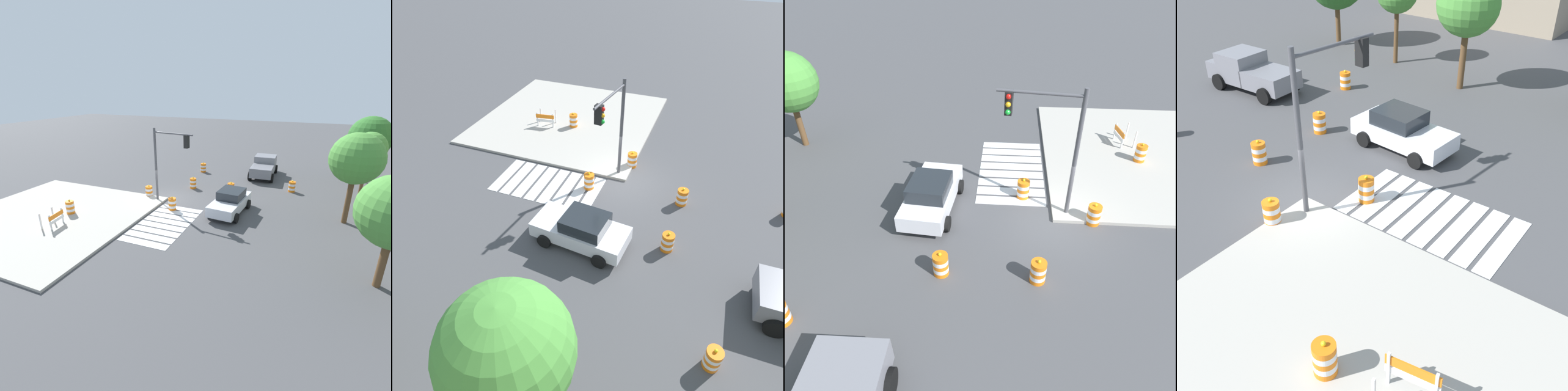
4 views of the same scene
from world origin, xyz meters
TOP-DOWN VIEW (x-y plane):
  - ground_plane at (0.00, 0.00)m, footprint 120.00×120.00m
  - sidewalk_corner at (6.00, -6.00)m, footprint 12.00×12.00m
  - crosswalk_stripes at (4.00, 1.80)m, footprint 5.85×3.20m
  - sports_car at (0.57, 5.25)m, footprint 4.44×2.42m
  - pickup_truck at (-9.52, 5.95)m, footprint 5.19×2.42m
  - traffic_barrel_near_corner at (-8.38, -0.16)m, footprint 0.56×0.56m
  - traffic_barrel_crosswalk_end at (-3.24, 0.82)m, footprint 0.56×0.56m
  - traffic_barrel_median_near at (1.73, 1.25)m, footprint 0.56×0.56m
  - traffic_barrel_median_far at (0.10, -1.66)m, footprint 0.56×0.56m
  - traffic_barrel_far_curb at (-3.15, 4.27)m, footprint 0.56×0.56m
  - traffic_barrel_lane_center at (-5.55, 8.98)m, footprint 0.56×0.56m
  - traffic_barrel_on_sidewalk at (5.23, -4.88)m, footprint 0.56×0.56m
  - construction_barricade at (7.10, -4.32)m, footprint 1.34×0.96m
  - traffic_light_pole at (0.73, 0.53)m, footprint 0.63×3.27m
  - street_tree_streetside_near at (-10.94, 14.84)m, footprint 3.72×3.72m
  - street_tree_streetside_mid at (-0.66, 12.68)m, footprint 3.17×3.17m
  - street_tree_streetside_far at (-5.81, 14.10)m, footprint 2.42×2.42m

SIDE VIEW (x-z plane):
  - ground_plane at x=0.00m, z-range 0.00..0.00m
  - crosswalk_stripes at x=4.00m, z-range 0.00..0.02m
  - sidewalk_corner at x=6.00m, z-range 0.00..0.15m
  - traffic_barrel_near_corner at x=-8.38m, z-range -0.06..0.96m
  - traffic_barrel_crosswalk_end at x=-3.24m, z-range -0.06..0.96m
  - traffic_barrel_median_near at x=1.73m, z-range -0.06..0.96m
  - traffic_barrel_median_far at x=0.10m, z-range -0.06..0.96m
  - traffic_barrel_far_curb at x=-3.15m, z-range -0.06..0.96m
  - traffic_barrel_lane_center at x=-5.55m, z-range -0.06..0.96m
  - traffic_barrel_on_sidewalk at x=5.23m, z-range 0.09..1.11m
  - construction_barricade at x=7.10m, z-range 0.22..1.22m
  - sports_car at x=0.57m, z-range 0.00..1.63m
  - pickup_truck at x=-9.52m, z-range 0.01..1.93m
  - traffic_light_pole at x=0.73m, z-range 1.16..6.66m
  - street_tree_streetside_far at x=-5.81m, z-range 1.40..6.71m
  - street_tree_streetside_near at x=-10.94m, z-range 1.14..7.17m
  - street_tree_streetside_mid at x=-0.66m, z-range 1.33..7.22m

